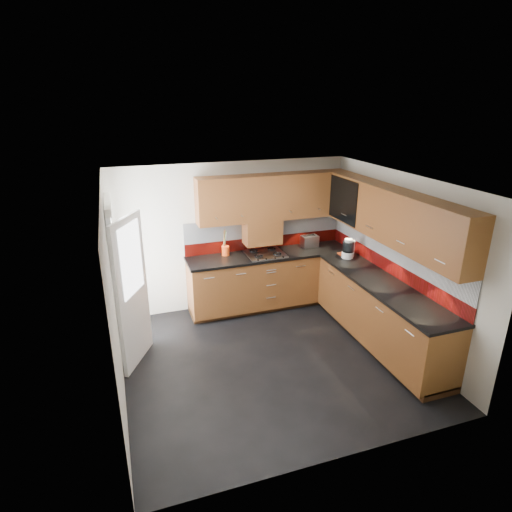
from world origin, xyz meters
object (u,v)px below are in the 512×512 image
object	(u,v)px
food_processor	(348,249)
gas_hob	(265,254)
utensil_pot	(225,249)
toaster	(310,241)

from	to	relation	value
food_processor	gas_hob	bearing A→B (deg)	155.17
gas_hob	utensil_pot	size ratio (longest dim) A/B	1.39
utensil_pot	food_processor	world-z (taller)	utensil_pot
utensil_pot	toaster	distance (m)	1.46
toaster	food_processor	distance (m)	0.75
utensil_pot	toaster	world-z (taller)	utensil_pot
gas_hob	food_processor	distance (m)	1.31
gas_hob	utensil_pot	bearing A→B (deg)	163.32
utensil_pot	food_processor	bearing A→B (deg)	-22.14
gas_hob	utensil_pot	xyz separation A→B (m)	(-0.62, 0.18, 0.08)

